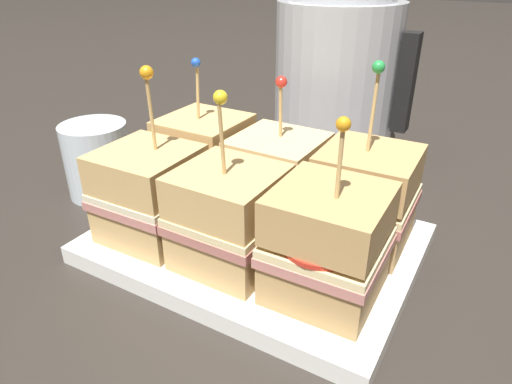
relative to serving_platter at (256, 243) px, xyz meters
The scene contains 10 objects.
ground_plane 0.01m from the serving_platter, ahead, with size 6.00×6.00×0.00m, color #2D2823.
serving_platter is the anchor object (origin of this frame).
sandwich_front_left 0.12m from the serving_platter, 152.35° to the right, with size 0.09×0.09×0.17m.
sandwich_front_center 0.07m from the serving_platter, 88.25° to the right, with size 0.09×0.09×0.16m.
sandwich_front_right 0.12m from the serving_platter, 26.30° to the right, with size 0.09×0.09×0.15m.
sandwich_back_left 0.12m from the serving_platter, 153.66° to the left, with size 0.09×0.09×0.16m.
sandwich_back_center 0.07m from the serving_platter, 92.44° to the left, with size 0.09×0.09×0.15m.
sandwich_back_right 0.12m from the serving_platter, 26.55° to the left, with size 0.09×0.09×0.17m.
kettle_steel 0.30m from the serving_platter, 96.51° to the left, with size 0.19×0.17×0.24m.
drinking_glass 0.23m from the serving_platter, behind, with size 0.08×0.08×0.09m.
Camera 1 is at (0.19, -0.33, 0.27)m, focal length 32.00 mm.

